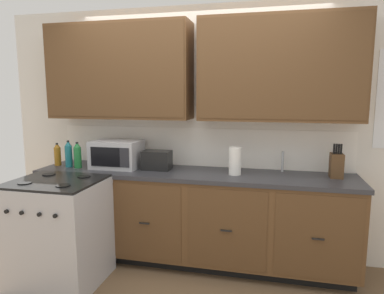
{
  "coord_description": "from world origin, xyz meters",
  "views": [
    {
      "loc": [
        0.76,
        -2.9,
        1.68
      ],
      "look_at": [
        0.01,
        0.27,
        1.18
      ],
      "focal_mm": 32.36,
      "sensor_mm": 36.0,
      "label": 1
    }
  ],
  "objects_px": {
    "stove_range": "(59,232)",
    "bottle_teal": "(69,154)",
    "toaster": "(157,160)",
    "bottle_green": "(78,155)",
    "paper_towel_roll": "(235,161)",
    "bottle_amber": "(57,154)",
    "microwave": "(117,154)",
    "knife_block": "(336,165)"
  },
  "relations": [
    {
      "from": "knife_block",
      "to": "bottle_green",
      "type": "xyz_separation_m",
      "value": [
        -2.51,
        -0.16,
        0.01
      ]
    },
    {
      "from": "bottle_green",
      "to": "knife_block",
      "type": "bearing_deg",
      "value": 3.62
    },
    {
      "from": "toaster",
      "to": "bottle_amber",
      "type": "xyz_separation_m",
      "value": [
        -1.09,
        -0.05,
        0.02
      ]
    },
    {
      "from": "microwave",
      "to": "knife_block",
      "type": "xyz_separation_m",
      "value": [
        2.13,
        0.05,
        -0.02
      ]
    },
    {
      "from": "toaster",
      "to": "bottle_teal",
      "type": "distance_m",
      "value": 0.94
    },
    {
      "from": "microwave",
      "to": "bottle_green",
      "type": "xyz_separation_m",
      "value": [
        -0.39,
        -0.11,
        -0.01
      ]
    },
    {
      "from": "bottle_green",
      "to": "bottle_amber",
      "type": "bearing_deg",
      "value": 167.44
    },
    {
      "from": "bottle_teal",
      "to": "bottle_green",
      "type": "relative_size",
      "value": 1.03
    },
    {
      "from": "bottle_green",
      "to": "microwave",
      "type": "bearing_deg",
      "value": 16.2
    },
    {
      "from": "paper_towel_roll",
      "to": "bottle_green",
      "type": "bearing_deg",
      "value": -177.69
    },
    {
      "from": "knife_block",
      "to": "bottle_teal",
      "type": "bearing_deg",
      "value": -176.98
    },
    {
      "from": "knife_block",
      "to": "paper_towel_roll",
      "type": "bearing_deg",
      "value": -174.07
    },
    {
      "from": "bottle_amber",
      "to": "bottle_teal",
      "type": "bearing_deg",
      "value": -14.42
    },
    {
      "from": "microwave",
      "to": "bottle_teal",
      "type": "relative_size",
      "value": 1.74
    },
    {
      "from": "paper_towel_roll",
      "to": "bottle_amber",
      "type": "relative_size",
      "value": 1.09
    },
    {
      "from": "stove_range",
      "to": "toaster",
      "type": "relative_size",
      "value": 3.39
    },
    {
      "from": "bottle_green",
      "to": "toaster",
      "type": "bearing_deg",
      "value": 7.6
    },
    {
      "from": "microwave",
      "to": "bottle_green",
      "type": "relative_size",
      "value": 1.8
    },
    {
      "from": "paper_towel_roll",
      "to": "bottle_amber",
      "type": "height_order",
      "value": "paper_towel_roll"
    },
    {
      "from": "stove_range",
      "to": "bottle_amber",
      "type": "relative_size",
      "value": 3.98
    },
    {
      "from": "stove_range",
      "to": "bottle_teal",
      "type": "xyz_separation_m",
      "value": [
        -0.23,
        0.57,
        0.6
      ]
    },
    {
      "from": "toaster",
      "to": "paper_towel_roll",
      "type": "height_order",
      "value": "paper_towel_roll"
    },
    {
      "from": "toaster",
      "to": "bottle_green",
      "type": "height_order",
      "value": "bottle_green"
    },
    {
      "from": "microwave",
      "to": "bottle_amber",
      "type": "height_order",
      "value": "microwave"
    },
    {
      "from": "knife_block",
      "to": "toaster",
      "type": "bearing_deg",
      "value": -178.32
    },
    {
      "from": "stove_range",
      "to": "bottle_green",
      "type": "relative_size",
      "value": 3.56
    },
    {
      "from": "knife_block",
      "to": "bottle_teal",
      "type": "distance_m",
      "value": 2.63
    },
    {
      "from": "microwave",
      "to": "bottle_amber",
      "type": "bearing_deg",
      "value": -175.63
    },
    {
      "from": "stove_range",
      "to": "microwave",
      "type": "distance_m",
      "value": 0.93
    },
    {
      "from": "toaster",
      "to": "bottle_green",
      "type": "relative_size",
      "value": 1.05
    },
    {
      "from": "toaster",
      "to": "knife_block",
      "type": "bearing_deg",
      "value": 1.68
    },
    {
      "from": "toaster",
      "to": "bottle_green",
      "type": "bearing_deg",
      "value": -172.4
    },
    {
      "from": "toaster",
      "to": "stove_range",
      "type": "bearing_deg",
      "value": -136.92
    },
    {
      "from": "stove_range",
      "to": "knife_block",
      "type": "distance_m",
      "value": 2.56
    },
    {
      "from": "toaster",
      "to": "paper_towel_roll",
      "type": "distance_m",
      "value": 0.79
    },
    {
      "from": "microwave",
      "to": "toaster",
      "type": "height_order",
      "value": "microwave"
    },
    {
      "from": "stove_range",
      "to": "bottle_teal",
      "type": "bearing_deg",
      "value": 112.08
    },
    {
      "from": "microwave",
      "to": "bottle_amber",
      "type": "distance_m",
      "value": 0.66
    },
    {
      "from": "stove_range",
      "to": "bottle_amber",
      "type": "bearing_deg",
      "value": 122.64
    },
    {
      "from": "toaster",
      "to": "knife_block",
      "type": "distance_m",
      "value": 1.69
    },
    {
      "from": "bottle_green",
      "to": "paper_towel_roll",
      "type": "bearing_deg",
      "value": 2.31
    },
    {
      "from": "bottle_teal",
      "to": "bottle_amber",
      "type": "xyz_separation_m",
      "value": [
        -0.16,
        0.04,
        -0.02
      ]
    }
  ]
}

